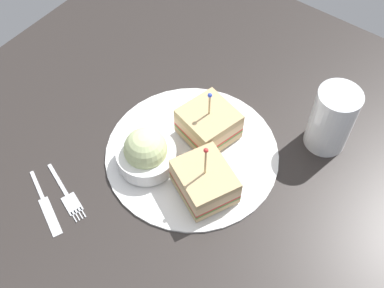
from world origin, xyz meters
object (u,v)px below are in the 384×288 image
(plate, at_px, (192,153))
(sandwich_half_front, at_px, (206,122))
(drink_glass, at_px, (331,121))
(fork, at_px, (68,197))
(knife, at_px, (46,206))
(sandwich_half_back, at_px, (205,181))
(coleslaw_bowl, at_px, (146,152))

(plate, height_order, sandwich_half_front, sandwich_half_front)
(drink_glass, relative_size, fork, 1.01)
(plate, height_order, knife, plate)
(fork, distance_m, knife, 0.04)
(plate, xyz_separation_m, fork, (0.10, 0.18, -0.00))
(sandwich_half_front, xyz_separation_m, sandwich_half_back, (-0.06, 0.09, -0.00))
(coleslaw_bowl, height_order, drink_glass, drink_glass)
(sandwich_half_front, relative_size, knife, 0.84)
(sandwich_half_front, distance_m, drink_glass, 0.20)
(plate, relative_size, drink_glass, 2.45)
(plate, bearing_deg, coleslaw_bowl, 52.55)
(sandwich_half_front, xyz_separation_m, fork, (0.10, 0.23, -0.03))
(coleslaw_bowl, xyz_separation_m, fork, (0.06, 0.12, -0.03))
(plate, relative_size, sandwich_half_back, 2.53)
(coleslaw_bowl, distance_m, drink_glass, 0.30)
(coleslaw_bowl, bearing_deg, plate, -127.45)
(plate, bearing_deg, drink_glass, -136.08)
(drink_glass, bearing_deg, sandwich_half_front, 33.64)
(plate, xyz_separation_m, drink_glass, (-0.16, -0.15, 0.05))
(coleslaw_bowl, bearing_deg, drink_glass, -133.92)
(sandwich_half_front, distance_m, coleslaw_bowl, 0.11)
(drink_glass, distance_m, fork, 0.43)
(sandwich_half_back, distance_m, drink_glass, 0.23)
(plate, distance_m, sandwich_half_front, 0.05)
(sandwich_half_front, bearing_deg, knife, 65.62)
(plate, height_order, drink_glass, drink_glass)
(drink_glass, bearing_deg, coleslaw_bowl, 46.08)
(sandwich_half_back, distance_m, knife, 0.25)
(plate, relative_size, fork, 2.46)
(plate, height_order, fork, plate)
(sandwich_half_back, xyz_separation_m, fork, (0.16, 0.13, -0.03))
(fork, bearing_deg, sandwich_half_front, -113.78)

